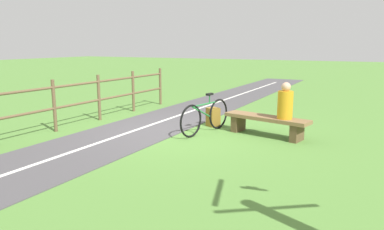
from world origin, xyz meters
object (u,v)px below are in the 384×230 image
bench (266,122)px  backpack (213,117)px  bicycle (205,116)px  person_seated (285,103)px

bench → backpack: size_ratio=4.30×
bicycle → backpack: size_ratio=3.81×
bench → person_seated: size_ratio=2.54×
person_seated → bicycle: 1.81m
bench → person_seated: person_seated is taller
bicycle → backpack: bicycle is taller
bench → backpack: bearing=-1.4°
backpack → bench: bearing=166.0°
bench → person_seated: (-0.42, 0.09, 0.47)m
bench → backpack: (1.45, -0.36, -0.09)m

